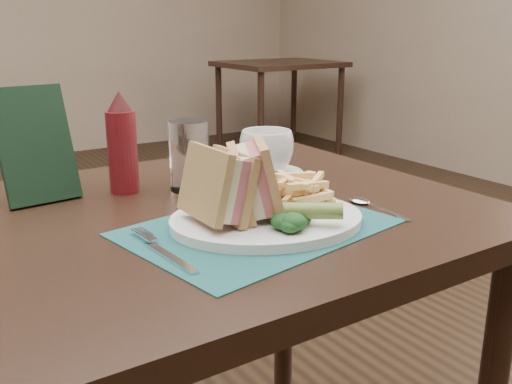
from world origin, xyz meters
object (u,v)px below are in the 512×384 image
drinking_glass (189,156)px  check_presenter (35,145)px  sandwich_half_a (205,187)px  coffee_cup (267,151)px  ketchup_bottle (122,142)px  sandwich_half_b (241,179)px  plate (267,220)px  saucer (267,174)px  placemat (258,227)px  table_bg_right (279,108)px

drinking_glass → check_presenter: bearing=161.0°
sandwich_half_a → coffee_cup: 0.35m
ketchup_bottle → sandwich_half_b: bearing=-73.4°
plate → sandwich_half_b: 0.08m
check_presenter → ketchup_bottle: bearing=-18.9°
plate → saucer: plate is taller
sandwich_half_b → drinking_glass: bearing=111.2°
sandwich_half_b → ketchup_bottle: ketchup_bottle is taller
drinking_glass → ketchup_bottle: (-0.11, 0.05, 0.03)m
plate → check_presenter: size_ratio=1.47×
placemat → check_presenter: bearing=126.0°
plate → check_presenter: (-0.26, 0.33, 0.09)m
placemat → saucer: (0.18, 0.25, 0.00)m
placemat → saucer: size_ratio=2.58×
sandwich_half_b → check_presenter: check_presenter is taller
sandwich_half_b → placemat: bearing=-26.2°
table_bg_right → ketchup_bottle: (-2.38, -2.85, 0.47)m
sandwich_half_a → coffee_cup: bearing=39.8°
placemat → sandwich_half_a: 0.11m
sandwich_half_a → saucer: 0.35m
coffee_cup → sandwich_half_a: bearing=-139.2°
plate → drinking_glass: drinking_glass is taller
drinking_glass → ketchup_bottle: ketchup_bottle is taller
plate → table_bg_right: bearing=71.4°
plate → drinking_glass: size_ratio=2.31×
drinking_glass → plate: bearing=-88.3°
sandwich_half_b → check_presenter: (-0.23, 0.31, 0.02)m
sandwich_half_a → sandwich_half_b: bearing=2.8°
ketchup_bottle → saucer: bearing=-10.8°
table_bg_right → drinking_glass: 3.71m
table_bg_right → coffee_cup: (-2.10, -2.90, 0.43)m
coffee_cup → check_presenter: check_presenter is taller
saucer → drinking_glass: (-0.17, 0.00, 0.06)m
table_bg_right → check_presenter: bearing=-131.9°
table_bg_right → coffee_cup: size_ratio=8.29×
sandwich_half_a → ketchup_bottle: size_ratio=0.62×
drinking_glass → ketchup_bottle: bearing=154.1°
saucer → ketchup_bottle: 0.30m
ketchup_bottle → check_presenter: size_ratio=0.91×
placemat → check_presenter: 0.42m
check_presenter → table_bg_right: bearing=42.6°
sandwich_half_b → ketchup_bottle: size_ratio=0.63×
sandwich_half_a → placemat: bearing=-13.7°
sandwich_half_a → check_presenter: (-0.16, 0.31, 0.02)m
plate → ketchup_bottle: 0.33m
plate → sandwich_half_a: 0.12m
placemat → coffee_cup: bearing=53.3°
coffee_cup → table_bg_right: bearing=54.1°
coffee_cup → check_presenter: bearing=168.3°
table_bg_right → sandwich_half_a: sandwich_half_a is taller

